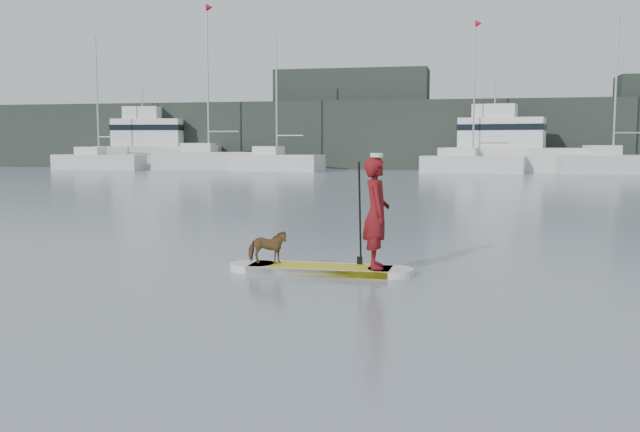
% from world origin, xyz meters
% --- Properties ---
extents(ground, '(140.00, 140.00, 0.00)m').
position_xyz_m(ground, '(0.00, 0.00, 0.00)').
color(ground, slate).
rests_on(ground, ground).
extents(paddleboard, '(3.30, 0.84, 0.12)m').
position_xyz_m(paddleboard, '(-1.34, 0.50, 0.06)').
color(paddleboard, gold).
rests_on(paddleboard, ground).
extents(paddler, '(0.60, 0.78, 1.91)m').
position_xyz_m(paddler, '(-0.35, 0.49, 1.07)').
color(paddler, maroon).
rests_on(paddler, paddleboard).
extents(white_cap, '(0.22, 0.22, 0.07)m').
position_xyz_m(white_cap, '(-0.35, 0.49, 2.06)').
color(white_cap, silver).
rests_on(white_cap, paddler).
extents(dog, '(0.75, 0.43, 0.60)m').
position_xyz_m(dog, '(-2.31, 0.51, 0.42)').
color(dog, brown).
rests_on(dog, paddleboard).
extents(paddle, '(0.10, 0.30, 2.00)m').
position_xyz_m(paddle, '(-0.69, 0.80, 0.80)').
color(paddle, black).
rests_on(paddle, ground).
extents(sailboat_a, '(7.74, 2.52, 11.21)m').
position_xyz_m(sailboat_a, '(-30.36, 44.24, 0.78)').
color(sailboat_a, silver).
rests_on(sailboat_a, ground).
extents(sailboat_b, '(9.69, 3.95, 13.99)m').
position_xyz_m(sailboat_b, '(-21.24, 46.47, 0.97)').
color(sailboat_b, silver).
rests_on(sailboat_b, ground).
extents(sailboat_c, '(7.87, 3.74, 10.85)m').
position_xyz_m(sailboat_c, '(-14.65, 44.71, 0.80)').
color(sailboat_c, silver).
rests_on(sailboat_c, ground).
extents(sailboat_d, '(8.11, 3.68, 11.52)m').
position_xyz_m(sailboat_d, '(1.03, 44.51, 0.82)').
color(sailboat_d, silver).
rests_on(sailboat_d, ground).
extents(sailboat_e, '(8.47, 4.08, 11.78)m').
position_xyz_m(sailboat_e, '(11.13, 44.44, 0.84)').
color(sailboat_e, silver).
rests_on(sailboat_e, ground).
extents(motor_yacht_a, '(12.19, 5.55, 7.05)m').
position_xyz_m(motor_yacht_a, '(3.91, 46.52, 1.98)').
color(motor_yacht_a, silver).
rests_on(motor_yacht_a, ground).
extents(motor_yacht_b, '(11.64, 5.49, 7.38)m').
position_xyz_m(motor_yacht_b, '(-27.30, 49.11, 2.07)').
color(motor_yacht_b, silver).
rests_on(motor_yacht_b, ground).
extents(shore_mass, '(90.00, 6.00, 6.00)m').
position_xyz_m(shore_mass, '(0.00, 53.00, 3.00)').
color(shore_mass, black).
rests_on(shore_mass, ground).
extents(shore_building_west, '(14.00, 4.00, 9.00)m').
position_xyz_m(shore_building_west, '(-10.00, 54.00, 4.50)').
color(shore_building_west, black).
rests_on(shore_building_west, ground).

